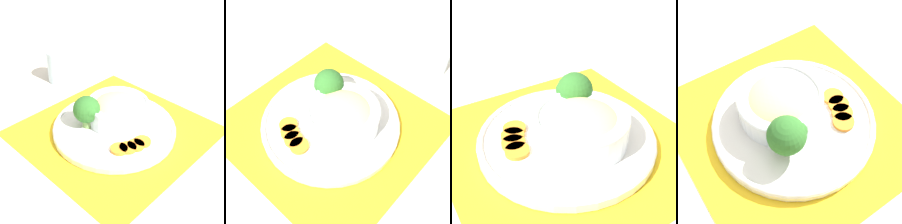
% 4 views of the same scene
% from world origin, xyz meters
% --- Properties ---
extents(ground_plane, '(4.00, 4.00, 0.00)m').
position_xyz_m(ground_plane, '(0.00, 0.00, 0.00)').
color(ground_plane, beige).
extents(placemat, '(0.48, 0.49, 0.00)m').
position_xyz_m(placemat, '(0.00, 0.00, 0.00)').
color(placemat, yellow).
rests_on(placemat, ground_plane).
extents(plate, '(0.32, 0.32, 0.02)m').
position_xyz_m(plate, '(0.00, 0.00, 0.02)').
color(plate, white).
rests_on(plate, placemat).
extents(bowl, '(0.16, 0.16, 0.07)m').
position_xyz_m(bowl, '(0.01, -0.03, 0.05)').
color(bowl, silver).
rests_on(bowl, plate).
extents(broccoli_floret, '(0.07, 0.07, 0.09)m').
position_xyz_m(broccoli_floret, '(0.05, 0.04, 0.07)').
color(broccoli_floret, '#759E51').
rests_on(broccoli_floret, plate).
extents(carrot_slice_near, '(0.04, 0.04, 0.01)m').
position_xyz_m(carrot_slice_near, '(-0.07, 0.07, 0.02)').
color(carrot_slice_near, orange).
rests_on(carrot_slice_near, plate).
extents(carrot_slice_middle, '(0.04, 0.04, 0.01)m').
position_xyz_m(carrot_slice_middle, '(-0.08, 0.05, 0.02)').
color(carrot_slice_middle, orange).
rests_on(carrot_slice_middle, plate).
extents(carrot_slice_far, '(0.04, 0.04, 0.01)m').
position_xyz_m(carrot_slice_far, '(-0.09, 0.03, 0.02)').
color(carrot_slice_far, orange).
rests_on(carrot_slice_far, plate).
extents(carrot_slice_extra, '(0.04, 0.04, 0.01)m').
position_xyz_m(carrot_slice_extra, '(-0.10, 0.01, 0.02)').
color(carrot_slice_extra, orange).
rests_on(carrot_slice_extra, plate).
extents(water_glass, '(0.07, 0.07, 0.11)m').
position_xyz_m(water_glass, '(0.32, -0.11, 0.05)').
color(water_glass, silver).
rests_on(water_glass, ground_plane).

